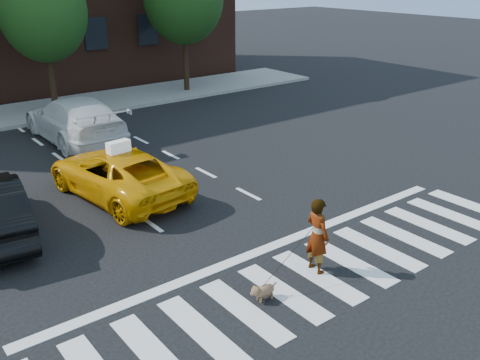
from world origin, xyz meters
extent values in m
plane|color=black|center=(0.00, 0.00, 0.00)|extent=(120.00, 120.00, 0.00)
cube|color=silver|center=(0.00, 0.00, 0.01)|extent=(13.00, 2.40, 0.01)
cube|color=silver|center=(0.00, 1.60, 0.01)|extent=(12.00, 0.30, 0.01)
cube|color=slate|center=(0.00, 17.50, 0.07)|extent=(30.00, 4.00, 0.15)
cylinder|color=black|center=(0.50, 17.00, 1.77)|extent=(0.28, 0.28, 3.55)
ellipsoid|color=#19350E|center=(0.50, 17.00, 4.40)|extent=(3.69, 3.69, 4.25)
cylinder|color=black|center=(7.50, 17.00, 1.93)|extent=(0.28, 0.28, 3.85)
imported|color=orange|center=(-1.40, 6.64, 0.68)|extent=(2.86, 5.16, 1.36)
imported|color=silver|center=(-0.34, 12.47, 0.84)|extent=(2.36, 5.77, 1.67)
imported|color=#999999|center=(0.13, 0.22, 0.85)|extent=(0.44, 0.64, 1.70)
ellipsoid|color=brown|center=(-1.44, 0.06, 0.20)|extent=(0.47, 0.28, 0.25)
sphere|color=brown|center=(-1.66, 0.08, 0.26)|extent=(0.20, 0.20, 0.19)
sphere|color=brown|center=(-1.74, 0.09, 0.23)|extent=(0.10, 0.10, 0.09)
cylinder|color=brown|center=(-1.23, 0.04, 0.26)|extent=(0.13, 0.05, 0.11)
sphere|color=brown|center=(-1.65, 0.14, 0.32)|extent=(0.07, 0.07, 0.07)
sphere|color=brown|center=(-1.67, 0.02, 0.32)|extent=(0.07, 0.07, 0.07)
cylinder|color=brown|center=(-1.58, 0.02, 0.06)|extent=(0.05, 0.05, 0.12)
cylinder|color=brown|center=(-1.57, 0.13, 0.06)|extent=(0.05, 0.05, 0.12)
cylinder|color=brown|center=(-1.32, -0.01, 0.06)|extent=(0.05, 0.05, 0.12)
cylinder|color=brown|center=(-1.31, 0.10, 0.06)|extent=(0.05, 0.05, 0.12)
cube|color=white|center=(-1.40, 6.44, 1.52)|extent=(0.68, 0.36, 0.32)
camera|label=1|loc=(-7.35, -6.76, 6.16)|focal=40.00mm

